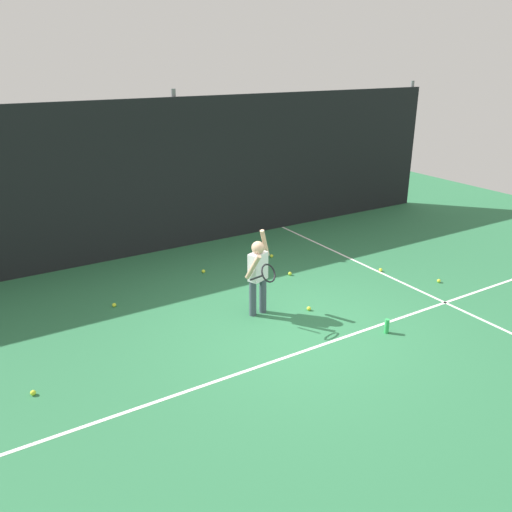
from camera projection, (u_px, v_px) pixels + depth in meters
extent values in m
plane|color=#2D7247|center=(296.00, 325.00, 7.85)|extent=(20.00, 20.00, 0.00)
cube|color=white|center=(323.00, 345.00, 7.33)|extent=(9.00, 0.05, 0.00)
cube|color=white|center=(374.00, 270.00, 9.89)|extent=(0.05, 9.00, 0.00)
cube|color=black|center=(179.00, 175.00, 10.59)|extent=(13.42, 0.08, 3.06)
cylinder|color=slate|center=(178.00, 171.00, 10.61)|extent=(0.09, 0.09, 3.21)
cylinder|color=slate|center=(406.00, 144.00, 13.82)|extent=(0.09, 0.09, 3.21)
cylinder|color=#3F4C59|center=(253.00, 298.00, 8.06)|extent=(0.11, 0.11, 0.58)
cylinder|color=#3F4C59|center=(263.00, 295.00, 8.16)|extent=(0.11, 0.11, 0.58)
cube|color=white|center=(258.00, 266.00, 7.93)|extent=(0.34, 0.26, 0.44)
sphere|color=tan|center=(258.00, 248.00, 7.82)|extent=(0.20, 0.20, 0.20)
cylinder|color=tan|center=(265.00, 243.00, 7.97)|extent=(0.22, 0.14, 0.46)
cylinder|color=tan|center=(253.00, 267.00, 7.73)|extent=(0.16, 0.29, 0.43)
cylinder|color=black|center=(256.00, 278.00, 7.64)|extent=(0.11, 0.23, 0.15)
torus|color=black|center=(268.00, 273.00, 7.47)|extent=(0.32, 0.25, 0.26)
cylinder|color=green|center=(387.00, 326.00, 7.60)|extent=(0.07, 0.07, 0.22)
sphere|color=#CCE033|center=(290.00, 274.00, 9.63)|extent=(0.07, 0.07, 0.07)
sphere|color=#CCE033|center=(309.00, 309.00, 8.30)|extent=(0.07, 0.07, 0.07)
sphere|color=#CCE033|center=(381.00, 270.00, 9.80)|extent=(0.07, 0.07, 0.07)
sphere|color=#CCE033|center=(439.00, 281.00, 9.32)|extent=(0.07, 0.07, 0.07)
sphere|color=#CCE033|center=(114.00, 305.00, 8.42)|extent=(0.07, 0.07, 0.07)
sphere|color=#CCE033|center=(272.00, 256.00, 10.48)|extent=(0.07, 0.07, 0.07)
sphere|color=#CCE033|center=(203.00, 271.00, 9.74)|extent=(0.07, 0.07, 0.07)
sphere|color=#CCE033|center=(33.00, 393.00, 6.23)|extent=(0.07, 0.07, 0.07)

